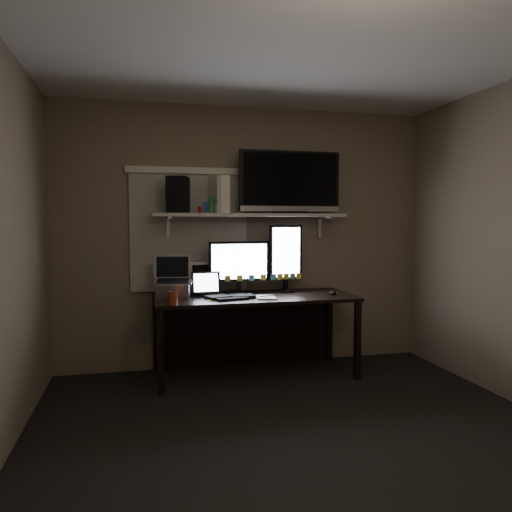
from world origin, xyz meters
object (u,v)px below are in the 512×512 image
object	(u,v)px
monitor_landscape	(239,267)
mouse	(333,293)
laptop	(173,277)
game_console	(219,195)
tablet	(206,284)
cup	(173,298)
desk	(252,313)
keyboard	(230,297)
tv	(290,182)
speaker	(178,195)
monitor_portrait	(286,258)

from	to	relation	value
monitor_landscape	mouse	xyz separation A→B (m)	(0.82, -0.27, -0.23)
laptop	game_console	bearing A→B (deg)	30.08
laptop	game_console	distance (m)	0.87
tablet	cup	size ratio (longest dim) A/B	2.37
desk	cup	world-z (taller)	cup
desk	cup	size ratio (longest dim) A/B	16.42
mouse	laptop	bearing A→B (deg)	-178.76
keyboard	tv	size ratio (longest dim) A/B	0.44
speaker	monitor_portrait	bearing A→B (deg)	16.52
desk	cup	distance (m)	0.90
desk	speaker	distance (m)	1.28
monitor_portrait	tablet	distance (m)	0.83
tablet	game_console	size ratio (longest dim) A/B	0.76
monitor_landscape	tv	xyz separation A→B (m)	(0.50, 0.04, 0.79)
tv	tablet	bearing A→B (deg)	-172.64
desk	laptop	distance (m)	0.82
keyboard	game_console	distance (m)	0.95
desk	tablet	distance (m)	0.53
monitor_landscape	game_console	size ratio (longest dim) A/B	1.68
laptop	cup	distance (m)	0.37
laptop	cup	size ratio (longest dim) A/B	3.35
monitor_portrait	tablet	world-z (taller)	monitor_portrait
monitor_landscape	mouse	size ratio (longest dim) A/B	5.75
keyboard	cup	distance (m)	0.57
desk	mouse	bearing A→B (deg)	-17.85
keyboard	cup	world-z (taller)	cup
desk	monitor_portrait	size ratio (longest dim) A/B	2.75
game_console	monitor_portrait	bearing A→B (deg)	-15.90
desk	game_console	xyz separation A→B (m)	(-0.29, 0.08, 1.10)
desk	keyboard	bearing A→B (deg)	-138.80
keyboard	game_console	bearing A→B (deg)	87.48
monitor_portrait	laptop	xyz separation A→B (m)	(-1.08, -0.15, -0.14)
monitor_portrait	keyboard	distance (m)	0.72
tablet	game_console	distance (m)	0.83
monitor_landscape	laptop	bearing A→B (deg)	-170.93
keyboard	game_console	size ratio (longest dim) A/B	1.26
tablet	mouse	bearing A→B (deg)	-9.73
mouse	keyboard	bearing A→B (deg)	-174.28
tablet	laptop	world-z (taller)	laptop
keyboard	tablet	distance (m)	0.27
desk	monitor_portrait	xyz separation A→B (m)	(0.35, 0.07, 0.50)
keyboard	laptop	distance (m)	0.53
laptop	monitor_landscape	bearing A→B (deg)	20.60
monitor_landscape	keyboard	bearing A→B (deg)	-119.58
monitor_portrait	tv	size ratio (longest dim) A/B	0.67
tablet	monitor_landscape	bearing A→B (deg)	15.64
desk	tv	bearing A→B (deg)	10.83
mouse	game_console	xyz separation A→B (m)	(-1.00, 0.31, 0.90)
monitor_landscape	game_console	xyz separation A→B (m)	(-0.18, 0.04, 0.67)
cup	game_console	bearing A→B (deg)	47.86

